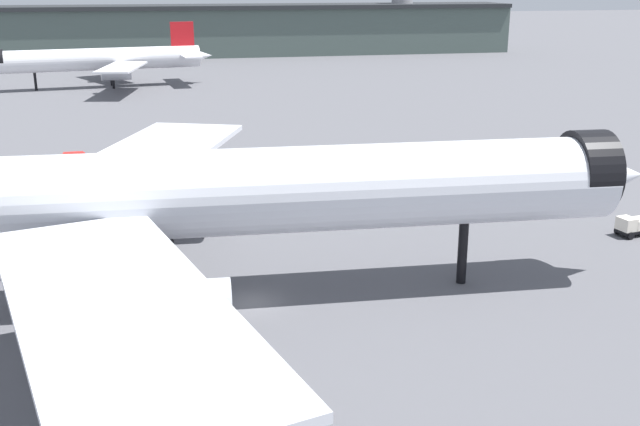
{
  "coord_description": "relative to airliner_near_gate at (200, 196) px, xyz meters",
  "views": [
    {
      "loc": [
        -6.61,
        -50.29,
        22.98
      ],
      "look_at": [
        5.49,
        0.96,
        6.3
      ],
      "focal_mm": 41.89,
      "sensor_mm": 36.0,
      "label": 1
    }
  ],
  "objects": [
    {
      "name": "ground",
      "position": [
        3.19,
        -1.59,
        -8.04
      ],
      "size": [
        900.0,
        900.0,
        0.0
      ],
      "primitive_type": "plane",
      "color": "#56565B"
    },
    {
      "name": "airliner_near_gate",
      "position": [
        0.0,
        0.0,
        0.0
      ],
      "size": [
        68.65,
        62.55,
        18.27
      ],
      "rotation": [
        0.0,
        0.0,
        -0.07
      ],
      "color": "silver",
      "rests_on": "ground"
    },
    {
      "name": "airliner_far_taxiway",
      "position": [
        -11.74,
        117.89,
        -2.05
      ],
      "size": [
        48.43,
        43.93,
        13.62
      ],
      "rotation": [
        0.0,
        0.0,
        3.25
      ],
      "color": "white",
      "rests_on": "ground"
    },
    {
      "name": "terminal_building",
      "position": [
        -2.46,
        182.78,
        -0.36
      ],
      "size": [
        230.56,
        25.85,
        27.36
      ],
      "rotation": [
        0.0,
        0.0,
        -0.02
      ],
      "color": "#475651",
      "rests_on": "ground"
    },
    {
      "name": "service_truck_front",
      "position": [
        -12.15,
        39.38,
        -6.45
      ],
      "size": [
        2.6,
        5.51,
        3.0
      ],
      "rotation": [
        0.0,
        0.0,
        1.57
      ],
      "color": "black",
      "rests_on": "ground"
    },
    {
      "name": "baggage_tug_wing",
      "position": [
        39.99,
        5.29,
        -7.07
      ],
      "size": [
        3.42,
        2.34,
        1.85
      ],
      "rotation": [
        0.0,
        0.0,
        3.31
      ],
      "color": "black",
      "rests_on": "ground"
    }
  ]
}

